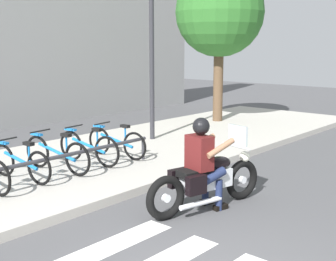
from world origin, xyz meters
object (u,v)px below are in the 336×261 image
bicycle_5 (57,154)px  motorcycle (207,180)px  bicycle_4 (21,162)px  tree_near_rack (220,13)px  bike_rack (17,167)px  street_lamp (152,43)px  bicycle_7 (116,142)px  bicycle_6 (88,147)px  rider (203,157)px

bicycle_5 → motorcycle: bearing=-78.5°
bicycle_4 → tree_near_rack: bearing=8.6°
bike_rack → tree_near_rack: (8.04, 1.72, 2.93)m
street_lamp → bike_rack: bearing=-163.9°
motorcycle → bike_rack: 3.06m
bicycle_5 → bicycle_7: bearing=0.0°
bicycle_5 → bicycle_7: 1.51m
motorcycle → bike_rack: size_ratio=0.37×
bicycle_4 → street_lamp: street_lamp is taller
bicycle_5 → bicycle_6: 0.75m
bicycle_4 → motorcycle: bearing=-65.8°
rider → tree_near_rack: tree_near_rack is taller
street_lamp → tree_near_rack: bearing=6.6°
motorcycle → bicycle_6: 3.06m
motorcycle → bicycle_4: size_ratio=1.40×
rider → bicycle_4: 3.33m
tree_near_rack → bike_rack: bearing=-167.9°
bicycle_7 → tree_near_rack: size_ratio=0.32×
rider → bicycle_6: rider is taller
rider → bicycle_4: size_ratio=0.93×
bicycle_4 → street_lamp: 4.74m
bicycle_5 → tree_near_rack: (6.90, 1.17, 3.00)m
rider → tree_near_rack: 8.07m
bike_rack → bicycle_7: bearing=11.9°
bicycle_6 → tree_near_rack: (6.15, 1.17, 3.01)m
bicycle_7 → tree_near_rack: bearing=12.2°
rider → bicycle_4: (-1.30, 3.04, -0.35)m
bicycle_4 → bike_rack: (-0.38, -0.55, 0.09)m
motorcycle → bike_rack: motorcycle is taller
motorcycle → bicycle_5: (-0.62, 3.06, 0.03)m
motorcycle → bike_rack: (-1.75, 2.51, 0.11)m
motorcycle → tree_near_rack: 8.16m
tree_near_rack → bicycle_5: bearing=-170.4°
rider → bicycle_5: rider is taller
bicycle_7 → bike_rack: 2.70m
street_lamp → bicycle_6: bearing=-164.1°
rider → motorcycle: bearing=-15.4°
bicycle_4 → street_lamp: size_ratio=0.37×
rider → bike_rack: 3.01m
tree_near_rack → motorcycle: bearing=-146.1°
bicycle_6 → street_lamp: size_ratio=0.38×
motorcycle → tree_near_rack: bearing=33.9°
bicycle_4 → bicycle_5: 0.75m
bicycle_7 → street_lamp: bearing=21.6°
bicycle_5 → bicycle_7: (1.51, 0.00, -0.02)m
rider → tree_near_rack: bearing=33.5°
bicycle_5 → bike_rack: size_ratio=0.29×
rider → bike_rack: bearing=124.1°
rider → bicycle_7: 3.21m
bicycle_7 → bicycle_6: bearing=-180.0°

